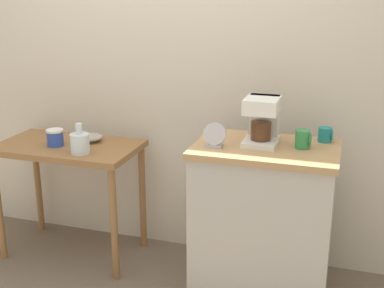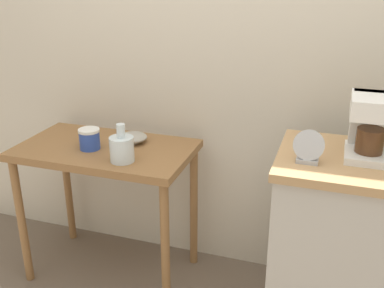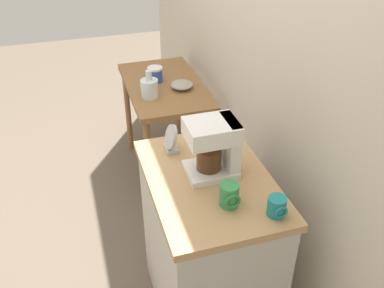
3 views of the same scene
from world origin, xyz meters
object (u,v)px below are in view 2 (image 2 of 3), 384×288
Objects in this scene: glass_carafe_vase at (122,148)px; canister_enamel at (90,139)px; bowl_stoneware at (132,137)px; table_clock at (308,148)px; coffee_maker at (372,123)px.

canister_enamel is at bearing 158.58° from glass_carafe_vase.
bowl_stoneware is 1.45× the size of canister_enamel.
canister_enamel is (-0.23, 0.09, -0.01)m from glass_carafe_vase.
table_clock is (1.09, -0.16, 0.15)m from canister_enamel.
bowl_stoneware is 0.99m from table_clock.
table_clock reaches higher than canister_enamel.
coffee_maker is at bearing -8.32° from bowl_stoneware.
coffee_maker is at bearing 32.19° from table_clock.
coffee_maker is 1.93× the size of table_clock.
glass_carafe_vase is 0.25m from canister_enamel.
coffee_maker reaches higher than bowl_stoneware.
table_clock reaches higher than bowl_stoneware.
canister_enamel is (-0.17, -0.15, 0.03)m from bowl_stoneware.
bowl_stoneware is at bearing 41.48° from canister_enamel.
bowl_stoneware is at bearing 104.03° from glass_carafe_vase.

